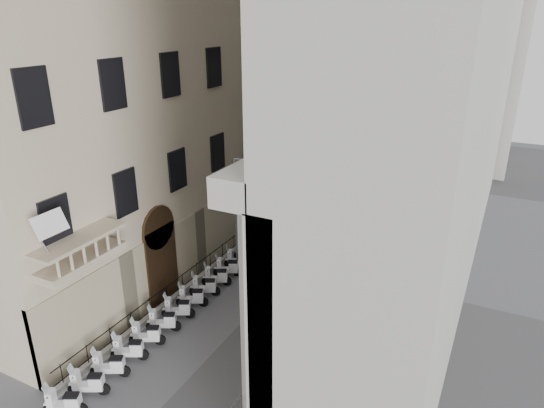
{
  "coord_description": "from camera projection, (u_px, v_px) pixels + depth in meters",
  "views": [
    {
      "loc": [
        10.82,
        -6.05,
        14.85
      ],
      "look_at": [
        -0.97,
        17.47,
        4.5
      ],
      "focal_mm": 32.0,
      "sensor_mm": 36.0,
      "label": 1
    }
  ],
  "objects": [
    {
      "name": "barrier_6",
      "position": [
        347.0,
        270.0,
        30.08
      ],
      "size": [
        0.6,
        2.4,
        1.1
      ],
      "primitive_type": null,
      "color": "#A8AAAF",
      "rests_on": "ground"
    },
    {
      "name": "pedestrian_a",
      "position": [
        340.0,
        243.0,
        31.93
      ],
      "size": [
        0.64,
        0.49,
        1.56
      ],
      "primitive_type": "imported",
      "rotation": [
        0.0,
        0.0,
        2.91
      ],
      "color": "black",
      "rests_on": "ground"
    },
    {
      "name": "scooter_13",
      "position": [
        257.0,
        251.0,
        32.49
      ],
      "size": [
        1.5,
        1.13,
        1.5
      ],
      "primitive_type": null,
      "rotation": [
        0.0,
        0.0,
        2.04
      ],
      "color": "white",
      "rests_on": "ground"
    },
    {
      "name": "flag",
      "position": [
        79.0,
        385.0,
        20.81
      ],
      "size": [
        1.0,
        1.4,
        8.2
      ],
      "primitive_type": null,
      "color": "#9E0C11",
      "rests_on": "ground"
    },
    {
      "name": "scooter_5",
      "position": [
        164.0,
        331.0,
        24.35
      ],
      "size": [
        1.5,
        1.13,
        1.5
      ],
      "primitive_type": null,
      "rotation": [
        0.0,
        0.0,
        2.04
      ],
      "color": "white",
      "rests_on": "ground"
    },
    {
      "name": "scooter_9",
      "position": [
        217.0,
        285.0,
        28.42
      ],
      "size": [
        1.5,
        1.13,
        1.5
      ],
      "primitive_type": null,
      "rotation": [
        0.0,
        0.0,
        2.04
      ],
      "color": "white",
      "rests_on": "ground"
    },
    {
      "name": "security_tent",
      "position": [
        322.0,
        177.0,
        37.87
      ],
      "size": [
        4.3,
        4.3,
        3.49
      ],
      "color": "white",
      "rests_on": "ground"
    },
    {
      "name": "info_kiosk",
      "position": [
        273.0,
        212.0,
        36.41
      ],
      "size": [
        0.59,
        0.92,
        1.89
      ],
      "rotation": [
        0.0,
        0.0,
        0.4
      ],
      "color": "black",
      "rests_on": "ground"
    },
    {
      "name": "scooter_4",
      "position": [
        148.0,
        345.0,
        23.33
      ],
      "size": [
        1.5,
        1.13,
        1.5
      ],
      "primitive_type": null,
      "rotation": [
        0.0,
        0.0,
        2.04
      ],
      "color": "white",
      "rests_on": "ground"
    },
    {
      "name": "barrier_5",
      "position": [
        333.0,
        289.0,
        28.0
      ],
      "size": [
        0.6,
        2.4,
        1.1
      ],
      "primitive_type": null,
      "color": "#A8AAAF",
      "rests_on": "ground"
    },
    {
      "name": "barrier_1",
      "position": [
        249.0,
        406.0,
        19.68
      ],
      "size": [
        0.6,
        2.4,
        1.1
      ],
      "primitive_type": null,
      "color": "#A8AAAF",
      "rests_on": "ground"
    },
    {
      "name": "street_lamp",
      "position": [
        240.0,
        206.0,
        28.82
      ],
      "size": [
        2.28,
        0.77,
        7.14
      ],
      "rotation": [
        0.0,
        0.0,
        0.27
      ],
      "color": "gray",
      "rests_on": "ground"
    },
    {
      "name": "pedestrian_b",
      "position": [
        367.0,
        203.0,
        38.19
      ],
      "size": [
        1.17,
        1.08,
        1.94
      ],
      "primitive_type": "imported",
      "rotation": [
        0.0,
        0.0,
        2.68
      ],
      "color": "black",
      "rests_on": "ground"
    },
    {
      "name": "pedestrian_c",
      "position": [
        343.0,
        179.0,
        43.46
      ],
      "size": [
        1.18,
        1.06,
        2.03
      ],
      "primitive_type": "imported",
      "rotation": [
        0.0,
        0.0,
        3.67
      ],
      "color": "black",
      "rests_on": "ground"
    },
    {
      "name": "blue_awning",
      "position": [
        388.0,
        235.0,
        34.88
      ],
      "size": [
        1.6,
        3.0,
        3.0
      ],
      "primitive_type": null,
      "color": "navy",
      "rests_on": "ground"
    },
    {
      "name": "scooter_3",
      "position": [
        131.0,
        360.0,
        22.31
      ],
      "size": [
        1.5,
        1.13,
        1.5
      ],
      "primitive_type": null,
      "rotation": [
        0.0,
        0.0,
        2.04
      ],
      "color": "white",
      "rests_on": "ground"
    },
    {
      "name": "scooter_10",
      "position": [
        228.0,
        276.0,
        29.44
      ],
      "size": [
        1.5,
        1.13,
        1.5
      ],
      "primitive_type": null,
      "rotation": [
        0.0,
        0.0,
        2.04
      ],
      "color": "white",
      "rests_on": "ground"
    },
    {
      "name": "iron_fence",
      "position": [
        230.0,
        257.0,
        31.75
      ],
      "size": [
        0.3,
        28.0,
        1.4
      ],
      "primitive_type": null,
      "color": "black",
      "rests_on": "ground"
    },
    {
      "name": "barrier_3",
      "position": [
        298.0,
        337.0,
        23.84
      ],
      "size": [
        0.6,
        2.4,
        1.1
      ],
      "primitive_type": null,
      "color": "#A8AAAF",
      "rests_on": "ground"
    },
    {
      "name": "far_building",
      "position": [
        414.0,
        12.0,
        49.42
      ],
      "size": [
        22.0,
        10.0,
        30.0
      ],
      "primitive_type": "cube",
      "color": "#B3B1A9",
      "rests_on": "ground"
    },
    {
      "name": "scooter_1",
      "position": [
        90.0,
        394.0,
        20.27
      ],
      "size": [
        1.5,
        1.13,
        1.5
      ],
      "primitive_type": null,
      "rotation": [
        0.0,
        0.0,
        2.04
      ],
      "color": "white",
      "rests_on": "ground"
    },
    {
      "name": "barrier_4",
      "position": [
        317.0,
        311.0,
        25.92
      ],
      "size": [
        0.6,
        2.4,
        1.1
      ],
      "primitive_type": null,
      "color": "#A8AAAF",
      "rests_on": "ground"
    },
    {
      "name": "scooter_8",
      "position": [
        205.0,
        295.0,
        27.4
      ],
      "size": [
        1.5,
        1.13,
        1.5
      ],
      "primitive_type": null,
      "rotation": [
        0.0,
        0.0,
        2.04
      ],
      "color": "white",
      "rests_on": "ground"
    },
    {
      "name": "scooter_2",
      "position": [
        112.0,
        376.0,
        21.29
      ],
      "size": [
        1.5,
        1.13,
        1.5
      ],
      "primitive_type": null,
      "rotation": [
        0.0,
        0.0,
        2.04
      ],
      "color": "white",
      "rests_on": "ground"
    },
    {
      "name": "scooter_11",
      "position": [
        238.0,
        267.0,
        30.45
      ],
      "size": [
        1.5,
        1.13,
        1.5
      ],
      "primitive_type": null,
      "rotation": [
        0.0,
        0.0,
        2.04
      ],
      "color": "white",
      "rests_on": "ground"
    },
    {
      "name": "barrier_2",
      "position": [
        276.0,
        368.0,
        21.76
      ],
      "size": [
        0.6,
        2.4,
        1.1
      ],
      "primitive_type": null,
      "color": "#A8AAAF",
      "rests_on": "ground"
    },
    {
      "name": "scooter_7",
      "position": [
        193.0,
        306.0,
        26.38
      ],
      "size": [
        1.5,
        1.13,
        1.5
      ],
      "primitive_type": null,
      "rotation": [
        0.0,
        0.0,
        2.04
      ],
      "color": "white",
      "rests_on": "ground"
    },
    {
      "name": "scooter_12",
      "position": [
        248.0,
        259.0,
        31.47
      ],
      "size": [
        1.5,
        1.13,
        1.5
      ],
      "primitive_type": null,
      "rotation": [
        0.0,
        0.0,
        2.04
      ],
      "color": "white",
      "rests_on": "ground"
    },
    {
      "name": "scooter_6",
      "position": [
        179.0,
        318.0,
        25.36
      ],
      "size": [
        1.5,
        1.13,
        1.5
      ],
      "primitive_type": null,
      "rotation": [
        0.0,
        0.0,
        2.04
      ],
      "color": "white",
      "rests_on": "ground"
    }
  ]
}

